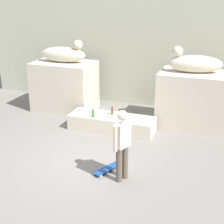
{
  "coord_description": "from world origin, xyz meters",
  "views": [
    {
      "loc": [
        3.21,
        -7.0,
        4.14
      ],
      "look_at": [
        0.46,
        0.7,
        1.1
      ],
      "focal_mm": 54.52,
      "sensor_mm": 36.0,
      "label": 1
    }
  ],
  "objects": [
    {
      "name": "statue_reclining_left",
      "position": [
        -2.17,
        3.24,
        1.98
      ],
      "size": [
        1.62,
        0.63,
        0.78
      ],
      "rotation": [
        0.0,
        0.0,
        0.05
      ],
      "color": "beige",
      "rests_on": "pedestal_left"
    },
    {
      "name": "bottle_green",
      "position": [
        -0.5,
        1.72,
        0.58
      ],
      "size": [
        0.07,
        0.07,
        0.29
      ],
      "color": "#1E722D",
      "rests_on": "ledge_block"
    },
    {
      "name": "skater",
      "position": [
        1.16,
        -0.59,
        0.92
      ],
      "size": [
        0.33,
        0.5,
        1.67
      ],
      "rotation": [
        0.0,
        0.0,
        4.3
      ],
      "color": "brown",
      "rests_on": "ground_plane"
    },
    {
      "name": "skateboard",
      "position": [
        0.73,
        -0.35,
        0.06
      ],
      "size": [
        0.52,
        0.81,
        0.08
      ],
      "rotation": [
        0.0,
        0.0,
        4.28
      ],
      "color": "navy",
      "rests_on": "ground_plane"
    },
    {
      "name": "ground_plane",
      "position": [
        0.0,
        0.0,
        0.0
      ],
      "size": [
        40.0,
        40.0,
        0.0
      ],
      "primitive_type": "plane",
      "color": "slate"
    },
    {
      "name": "pedestal_left",
      "position": [
        -2.2,
        3.24,
        0.85
      ],
      "size": [
        2.07,
        1.37,
        1.7
      ],
      "primitive_type": "cube",
      "color": "beige",
      "rests_on": "ground_plane"
    },
    {
      "name": "bottle_brown",
      "position": [
        -0.03,
        2.11,
        0.58
      ],
      "size": [
        0.06,
        0.06,
        0.28
      ],
      "color": "#593314",
      "rests_on": "ledge_block"
    },
    {
      "name": "facade_wall",
      "position": [
        0.0,
        4.88,
        2.83
      ],
      "size": [
        11.82,
        0.6,
        5.65
      ],
      "primitive_type": "cube",
      "color": "#B4B7A1",
      "rests_on": "ground_plane"
    },
    {
      "name": "pedestal_right",
      "position": [
        2.2,
        3.24,
        0.85
      ],
      "size": [
        2.07,
        1.37,
        1.7
      ],
      "primitive_type": "cube",
      "color": "beige",
      "rests_on": "ground_plane"
    },
    {
      "name": "ledge_block",
      "position": [
        0.0,
        1.99,
        0.23
      ],
      "size": [
        2.6,
        0.84,
        0.46
      ],
      "primitive_type": "cube",
      "color": "beige",
      "rests_on": "ground_plane"
    },
    {
      "name": "statue_reclining_right",
      "position": [
        2.17,
        3.23,
        1.98
      ],
      "size": [
        1.67,
        0.82,
        0.78
      ],
      "rotation": [
        0.0,
        0.0,
        3.31
      ],
      "color": "beige",
      "rests_on": "pedestal_right"
    }
  ]
}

